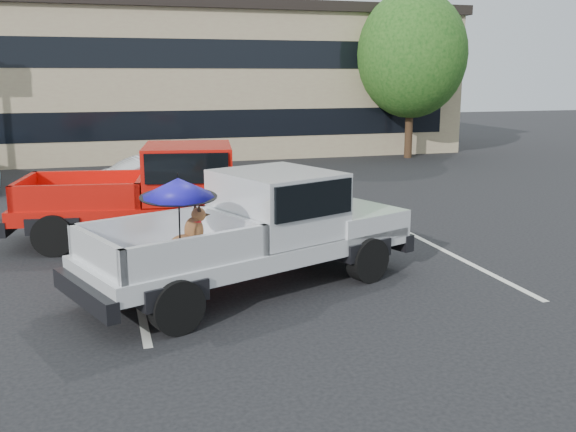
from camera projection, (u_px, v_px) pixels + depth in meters
name	position (u px, v px, depth m)	size (l,w,h in m)	color
ground	(352.00, 311.00, 9.48)	(90.00, 90.00, 0.00)	black
stripe_left	(136.00, 287.00, 10.52)	(0.12, 5.00, 0.01)	silver
stripe_right	(459.00, 258.00, 12.18)	(0.12, 5.00, 0.01)	silver
motel_building	(220.00, 79.00, 28.99)	(20.40, 8.40, 6.30)	tan
tree_right	(412.00, 55.00, 26.05)	(4.46, 4.46, 6.78)	#332114
tree_back	(286.00, 55.00, 32.66)	(4.68, 4.68, 7.11)	#332114
silver_pickup	(266.00, 223.00, 10.44)	(6.01, 3.92, 2.06)	black
red_pickup	(180.00, 188.00, 13.37)	(6.33, 3.04, 2.00)	black
silver_sedan	(182.00, 182.00, 16.51)	(1.52, 4.35, 1.43)	#B8BAC0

